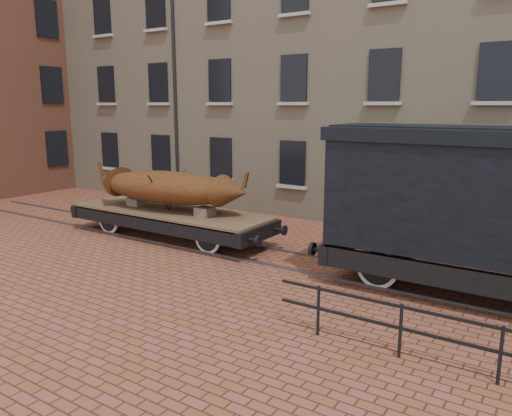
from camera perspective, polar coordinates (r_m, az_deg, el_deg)
The scene contains 6 objects.
ground at distance 14.54m, azimuth 3.12°, elevation -5.92°, with size 90.00×90.00×0.00m, color brown.
warehouse_cream at distance 22.49m, azimuth 24.17°, elevation 17.36°, with size 40.00×10.19×14.00m.
rail_track at distance 14.53m, azimuth 3.12°, elevation -5.80°, with size 30.00×1.52×0.06m.
flatcar_wagon at distance 16.92m, azimuth -9.88°, elevation -0.88°, with size 8.13×2.20×1.23m.
iron_boat at distance 16.75m, azimuth -10.05°, elevation 2.37°, with size 6.07×2.20×1.48m.
goods_van at distance 12.28m, azimuth 24.40°, elevation 1.59°, with size 7.59×2.77×3.93m.
Camera 1 is at (6.95, -11.99, 4.38)m, focal length 35.00 mm.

